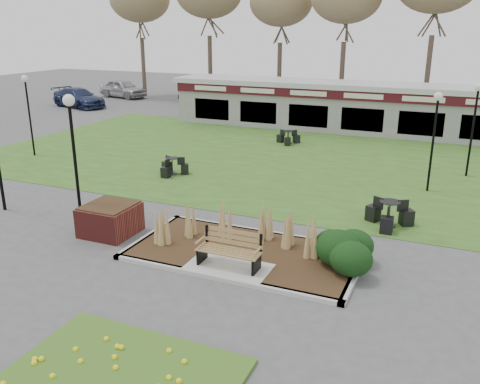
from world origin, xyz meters
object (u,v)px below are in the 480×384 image
at_px(bistro_set_a, 172,169).
at_px(bistro_set_b, 288,139).
at_px(lamp_post_far_right, 436,120).
at_px(car_black, 206,94).
at_px(lamp_post_far_left, 27,98).
at_px(lamp_post_mid_left, 72,133).
at_px(park_bench, 230,249).
at_px(car_blue, 79,98).
at_px(brick_planter, 110,219).
at_px(car_silver, 123,89).
at_px(lamp_post_mid_right, 476,109).
at_px(bistro_set_c, 389,218).
at_px(food_pavilion, 367,108).

relative_size(bistro_set_a, bistro_set_b, 1.08).
relative_size(lamp_post_far_right, bistro_set_a, 2.80).
distance_m(bistro_set_b, car_black, 16.23).
xyz_separation_m(bistro_set_b, car_black, (-11.03, 11.90, 0.49)).
bearing_deg(lamp_post_far_left, lamp_post_mid_left, -38.22).
bearing_deg(park_bench, car_blue, 137.29).
distance_m(brick_planter, bistro_set_a, 6.61).
bearing_deg(lamp_post_far_left, car_silver, 114.00).
distance_m(lamp_post_mid_right, lamp_post_far_right, 3.14).
distance_m(bistro_set_c, car_blue, 30.43).
relative_size(lamp_post_far_right, car_blue, 0.76).
relative_size(bistro_set_c, car_blue, 0.31).
relative_size(lamp_post_far_left, car_black, 0.87).
height_order(lamp_post_far_right, bistro_set_c, lamp_post_far_right).
height_order(lamp_post_mid_right, car_blue, lamp_post_mid_right).
bearing_deg(car_blue, lamp_post_mid_right, -91.25).
height_order(park_bench, car_blue, car_blue).
distance_m(lamp_post_far_left, car_blue, 15.98).
xyz_separation_m(park_bench, bistro_set_c, (3.40, 4.75, -0.29)).
xyz_separation_m(lamp_post_mid_left, car_silver, (-17.23, 26.15, -2.30)).
xyz_separation_m(food_pavilion, lamp_post_far_right, (4.28, -10.62, 1.31)).
bearing_deg(lamp_post_far_left, lamp_post_mid_right, 13.03).
bearing_deg(bistro_set_a, car_silver, 130.33).
relative_size(lamp_post_far_right, bistro_set_c, 2.44).
relative_size(lamp_post_mid_right, lamp_post_far_left, 1.01).
bearing_deg(brick_planter, bistro_set_a, 103.96).
distance_m(park_bench, car_silver, 35.04).
xyz_separation_m(lamp_post_far_left, bistro_set_a, (8.01, -0.22, -2.58)).
bearing_deg(brick_planter, lamp_post_mid_left, -171.61).
height_order(lamp_post_mid_left, lamp_post_far_left, lamp_post_mid_left).
relative_size(brick_planter, car_blue, 0.30).
bearing_deg(food_pavilion, car_black, 153.83).
xyz_separation_m(bistro_set_c, car_silver, (-26.03, 22.00, 0.50)).
xyz_separation_m(park_bench, lamp_post_far_left, (-14.00, 7.38, 2.26)).
bearing_deg(lamp_post_mid_left, bistro_set_b, 81.59).
relative_size(lamp_post_far_right, lamp_post_far_left, 0.98).
relative_size(bistro_set_a, bistro_set_c, 0.87).
distance_m(bistro_set_b, car_silver, 22.71).
bearing_deg(lamp_post_mid_right, bistro_set_c, -107.44).
relative_size(lamp_post_mid_left, bistro_set_c, 2.71).
distance_m(park_bench, lamp_post_far_left, 15.98).
height_order(car_silver, car_blue, car_silver).
bearing_deg(bistro_set_a, lamp_post_far_right, 10.68).
height_order(food_pavilion, bistro_set_a, food_pavilion).
xyz_separation_m(brick_planter, car_black, (-9.92, 26.00, 0.27)).
relative_size(food_pavilion, lamp_post_mid_right, 6.26).
relative_size(bistro_set_a, car_blue, 0.27).
relative_size(bistro_set_c, car_silver, 0.33).
distance_m(bistro_set_c, car_silver, 34.08).
height_order(brick_planter, lamp_post_mid_left, lamp_post_mid_left).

